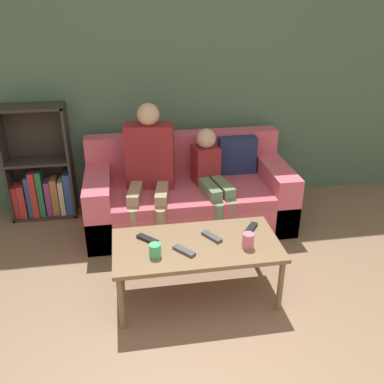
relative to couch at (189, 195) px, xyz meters
name	(u,v)px	position (x,y,z in m)	size (l,w,h in m)	color
wall_back	(175,73)	(-0.04, 0.53, 1.03)	(12.00, 0.06, 2.60)	#4C6B56
couch	(189,195)	(0.00, 0.00, 0.00)	(1.85, 0.89, 0.78)	#DB5B70
bookshelf	(41,177)	(-1.37, 0.37, 0.13)	(0.60, 0.28, 1.09)	#332D28
coffee_table	(196,248)	(-0.12, -1.09, 0.13)	(1.15, 0.59, 0.44)	brown
person_adult	(149,162)	(-0.36, -0.07, 0.39)	(0.47, 0.67, 1.16)	#9E8966
person_child	(211,175)	(0.18, -0.13, 0.25)	(0.32, 0.64, 0.91)	#66845B
cup_near	(155,250)	(-0.41, -1.20, 0.22)	(0.08, 0.08, 0.09)	#4CB77A
cup_far	(248,241)	(0.22, -1.20, 0.23)	(0.08, 0.08, 0.11)	pink
tv_remote_0	(148,239)	(-0.45, -1.00, 0.18)	(0.15, 0.16, 0.02)	black
tv_remote_1	(212,237)	(0.00, -1.04, 0.18)	(0.13, 0.17, 0.02)	#47474C
tv_remote_2	(184,251)	(-0.22, -1.18, 0.18)	(0.15, 0.16, 0.02)	#47474C
tv_remote_3	(251,228)	(0.30, -0.98, 0.18)	(0.14, 0.17, 0.02)	black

